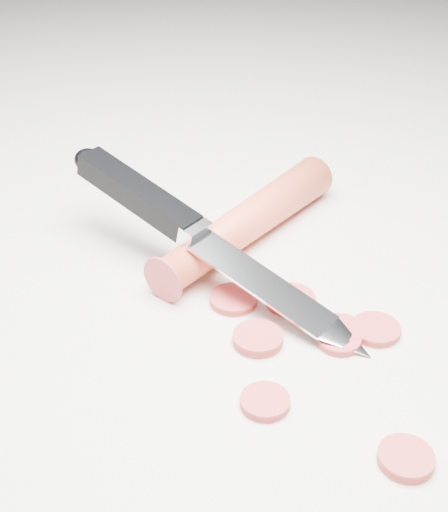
{
  "coord_description": "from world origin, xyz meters",
  "views": [
    {
      "loc": [
        -0.05,
        -0.4,
        0.32
      ],
      "look_at": [
        -0.05,
        0.05,
        0.02
      ],
      "focal_mm": 50.0,
      "sensor_mm": 36.0,
      "label": 1
    }
  ],
  "objects": [
    {
      "name": "carrot_slice_1",
      "position": [
        -0.02,
        -0.09,
        0.0
      ],
      "size": [
        0.03,
        0.03,
        0.01
      ],
      "primitive_type": "cylinder",
      "color": "#C33337",
      "rests_on": "ground"
    },
    {
      "name": "carrot_slice_7",
      "position": [
        0.03,
        -0.03,
        0.0
      ],
      "size": [
        0.03,
        0.03,
        0.01
      ],
      "primitive_type": "cylinder",
      "color": "#C33337",
      "rests_on": "ground"
    },
    {
      "name": "ground",
      "position": [
        0.0,
        0.0,
        0.0
      ],
      "size": [
        2.4,
        2.4,
        0.0
      ],
      "primitive_type": "plane",
      "color": "silver",
      "rests_on": "ground"
    },
    {
      "name": "kitchen_knife",
      "position": [
        -0.06,
        0.04,
        0.04
      ],
      "size": [
        0.24,
        0.2,
        0.07
      ],
      "primitive_type": null,
      "color": "silver",
      "rests_on": "ground"
    },
    {
      "name": "carrot_slice_6",
      "position": [
        0.05,
        -0.14,
        0.0
      ],
      "size": [
        0.03,
        0.03,
        0.01
      ],
      "primitive_type": "cylinder",
      "color": "#C33337",
      "rests_on": "ground"
    },
    {
      "name": "carrot_slice_0",
      "position": [
        -0.02,
        -0.03,
        0.0
      ],
      "size": [
        0.03,
        0.03,
        0.01
      ],
      "primitive_type": "cylinder",
      "color": "#C33337",
      "rests_on": "ground"
    },
    {
      "name": "carrot",
      "position": [
        -0.03,
        0.1,
        0.02
      ],
      "size": [
        0.15,
        0.18,
        0.03
      ],
      "primitive_type": "cylinder",
      "rotation": [
        1.57,
        0.0,
        -0.68
      ],
      "color": "#E84728",
      "rests_on": "ground"
    },
    {
      "name": "carrot_slice_5",
      "position": [
        0.0,
        0.01,
        0.0
      ],
      "size": [
        0.04,
        0.04,
        0.01
      ],
      "primitive_type": "cylinder",
      "color": "#C33337",
      "rests_on": "ground"
    },
    {
      "name": "carrot_slice_3",
      "position": [
        0.06,
        -0.02,
        0.0
      ],
      "size": [
        0.03,
        0.03,
        0.01
      ],
      "primitive_type": "cylinder",
      "color": "#C33337",
      "rests_on": "ground"
    },
    {
      "name": "carrot_slice_4",
      "position": [
        0.03,
        -0.02,
        0.0
      ],
      "size": [
        0.03,
        0.03,
        0.01
      ],
      "primitive_type": "cylinder",
      "color": "#C33337",
      "rests_on": "ground"
    },
    {
      "name": "carrot_slice_2",
      "position": [
        -0.04,
        0.01,
        0.0
      ],
      "size": [
        0.04,
        0.04,
        0.01
      ],
      "primitive_type": "cylinder",
      "color": "#C33337",
      "rests_on": "ground"
    }
  ]
}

